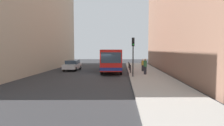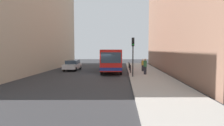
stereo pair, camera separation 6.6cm
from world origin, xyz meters
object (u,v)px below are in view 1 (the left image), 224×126
(bollard_far, at_px, (129,65))
(pedestrian_mid_sidewalk, at_px, (143,65))
(traffic_light, at_px, (133,50))
(bollard_near, at_px, (131,69))
(bollard_mid, at_px, (130,67))
(car_beside_bus, at_px, (72,65))
(bus, at_px, (112,59))
(pedestrian_near_signal, at_px, (145,66))

(bollard_far, xyz_separation_m, pedestrian_mid_sidewalk, (1.72, -3.96, 0.31))
(traffic_light, relative_size, pedestrian_mid_sidewalk, 2.58)
(bollard_far, bearing_deg, traffic_light, -89.40)
(bollard_near, bearing_deg, bollard_mid, 90.00)
(bollard_near, xyz_separation_m, bollard_far, (0.00, 6.25, 0.00))
(car_beside_bus, relative_size, bollard_far, 4.65)
(bollard_mid, bearing_deg, bollard_far, 90.00)
(traffic_light, xyz_separation_m, bollard_near, (-0.10, 3.37, -2.38))
(bollard_near, height_order, bollard_far, same)
(bus, xyz_separation_m, bollard_far, (2.49, 2.89, -1.10))
(car_beside_bus, relative_size, traffic_light, 1.08)
(bus, bearing_deg, bollard_far, -132.75)
(bollard_near, distance_m, pedestrian_mid_sidewalk, 2.87)
(car_beside_bus, bearing_deg, pedestrian_mid_sidewalk, 170.42)
(bollard_near, distance_m, bollard_far, 6.25)
(bollard_far, bearing_deg, pedestrian_mid_sidewalk, -66.61)
(car_beside_bus, bearing_deg, bollard_mid, 174.07)
(car_beside_bus, xyz_separation_m, traffic_light, (8.31, -7.42, 2.22))
(pedestrian_mid_sidewalk, bearing_deg, car_beside_bus, 104.30)
(traffic_light, xyz_separation_m, pedestrian_near_signal, (1.52, 2.02, -1.94))
(bus, distance_m, traffic_light, 7.32)
(bollard_mid, bearing_deg, bollard_near, -90.00)
(traffic_light, height_order, pedestrian_near_signal, traffic_light)
(car_beside_bus, distance_m, pedestrian_mid_sidewalk, 10.08)
(bollard_mid, distance_m, pedestrian_near_signal, 4.77)
(pedestrian_near_signal, bearing_deg, bollard_near, 11.60)
(bollard_far, bearing_deg, car_beside_bus, -165.02)
(car_beside_bus, height_order, pedestrian_near_signal, pedestrian_near_signal)
(bollard_mid, relative_size, pedestrian_mid_sidewalk, 0.60)
(traffic_light, xyz_separation_m, bollard_far, (-0.10, 9.62, -2.38))
(car_beside_bus, height_order, bollard_far, car_beside_bus)
(bus, relative_size, bollard_near, 11.69)
(car_beside_bus, distance_m, pedestrian_near_signal, 11.22)
(traffic_light, relative_size, bollard_far, 4.32)
(pedestrian_mid_sidewalk, bearing_deg, bollard_mid, 88.33)
(bus, relative_size, pedestrian_near_signal, 6.12)
(bollard_near, height_order, bollard_mid, same)
(bollard_mid, xyz_separation_m, pedestrian_near_signal, (1.62, -4.47, 0.44))
(bus, bearing_deg, traffic_light, 108.96)
(traffic_light, bearing_deg, bollard_near, 91.70)
(bollard_mid, bearing_deg, traffic_light, -89.12)
(bollard_far, bearing_deg, bollard_near, -90.00)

